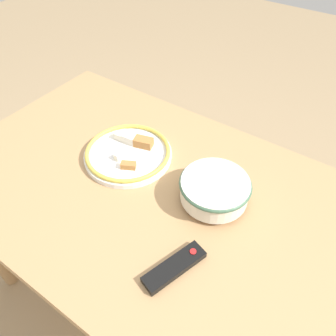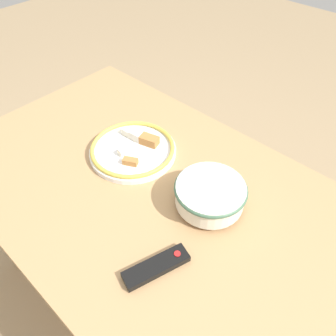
% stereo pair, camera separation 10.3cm
% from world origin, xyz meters
% --- Properties ---
extents(ground_plane, '(8.00, 8.00, 0.00)m').
position_xyz_m(ground_plane, '(0.00, 0.00, 0.00)').
color(ground_plane, '#9E8460').
extents(dining_table, '(1.44, 0.84, 0.74)m').
position_xyz_m(dining_table, '(0.00, 0.00, 0.66)').
color(dining_table, tan).
rests_on(dining_table, ground_plane).
extents(noodle_bowl, '(0.21, 0.21, 0.08)m').
position_xyz_m(noodle_bowl, '(-0.15, -0.07, 0.79)').
color(noodle_bowl, silver).
rests_on(noodle_bowl, dining_table).
extents(food_plate, '(0.30, 0.30, 0.05)m').
position_xyz_m(food_plate, '(0.19, -0.08, 0.76)').
color(food_plate, white).
rests_on(food_plate, dining_table).
extents(tv_remote, '(0.10, 0.18, 0.02)m').
position_xyz_m(tv_remote, '(-0.18, 0.18, 0.75)').
color(tv_remote, black).
rests_on(tv_remote, dining_table).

